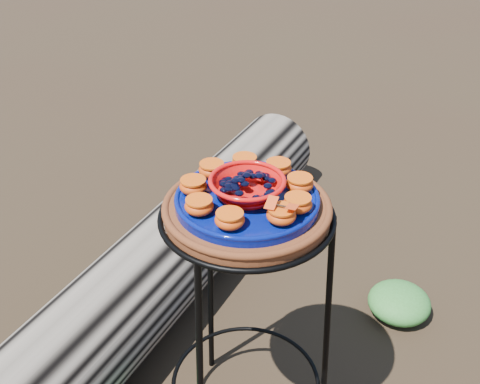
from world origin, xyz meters
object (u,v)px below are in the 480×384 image
plant_stand (246,328)px  driftwood_log (179,247)px  cobalt_plate (247,201)px  terracotta_saucer (247,210)px  red_bowl (247,188)px

plant_stand → driftwood_log: plant_stand is taller
plant_stand → cobalt_plate: size_ratio=2.18×
plant_stand → terracotta_saucer: size_ratio=1.87×
cobalt_plate → driftwood_log: bearing=83.1°
terracotta_saucer → red_bowl: 0.06m
plant_stand → cobalt_plate: bearing=0.0°
driftwood_log → terracotta_saucer: bearing=-96.9°
plant_stand → driftwood_log: bearing=83.1°
terracotta_saucer → driftwood_log: size_ratio=0.22×
terracotta_saucer → cobalt_plate: cobalt_plate is taller
plant_stand → terracotta_saucer: bearing=0.0°
cobalt_plate → terracotta_saucer: bearing=0.0°
cobalt_plate → red_bowl: (0.00, 0.00, 0.03)m
cobalt_plate → red_bowl: 0.03m
cobalt_plate → red_bowl: size_ratio=2.00×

